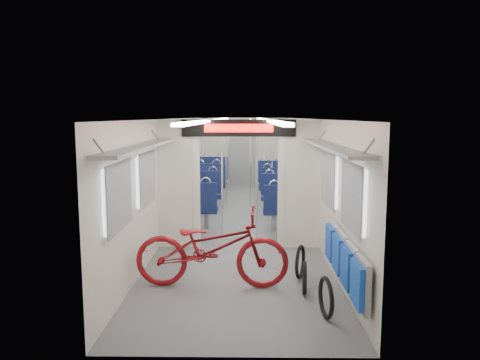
{
  "coord_description": "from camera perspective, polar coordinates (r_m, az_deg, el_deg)",
  "views": [
    {
      "loc": [
        0.14,
        -10.32,
        2.36
      ],
      "look_at": [
        0.02,
        -1.89,
        1.2
      ],
      "focal_mm": 35.0,
      "sensor_mm": 36.0,
      "label": 1
    }
  ],
  "objects": [
    {
      "name": "stanchion_far_left",
      "position": [
        12.46,
        -1.68,
        2.23
      ],
      "size": [
        0.05,
        0.05,
        2.3
      ],
      "primitive_type": "cylinder",
      "color": "silver",
      "rests_on": "ground"
    },
    {
      "name": "seat_bay_near_left",
      "position": [
        10.7,
        -4.97,
        -1.94
      ],
      "size": [
        0.93,
        2.14,
        1.12
      ],
      "color": "#0E163E",
      "rests_on": "ground"
    },
    {
      "name": "seat_bay_far_left",
      "position": [
        14.23,
        -3.53,
        0.57
      ],
      "size": [
        0.96,
        2.29,
        1.17
      ],
      "color": "#0E163E",
      "rests_on": "ground"
    },
    {
      "name": "bicycle",
      "position": [
        6.52,
        -3.47,
        -8.23
      ],
      "size": [
        2.15,
        0.82,
        1.11
      ],
      "primitive_type": "imported",
      "rotation": [
        0.0,
        0.0,
        1.53
      ],
      "color": "maroon",
      "rests_on": "ground"
    },
    {
      "name": "stanchion_near_left",
      "position": [
        9.05,
        -2.19,
        0.13
      ],
      "size": [
        0.04,
        0.04,
        2.3
      ],
      "primitive_type": "cylinder",
      "color": "silver",
      "rests_on": "ground"
    },
    {
      "name": "stanchion_far_right",
      "position": [
        12.13,
        1.29,
        2.09
      ],
      "size": [
        0.05,
        0.05,
        2.3
      ],
      "primitive_type": "cylinder",
      "color": "silver",
      "rests_on": "ground"
    },
    {
      "name": "flip_bench",
      "position": [
        6.02,
        12.6,
        -9.57
      ],
      "size": [
        0.12,
        2.14,
        0.55
      ],
      "color": "gray",
      "rests_on": "carriage"
    },
    {
      "name": "stanchion_near_right",
      "position": [
        8.91,
        2.06,
        0.0
      ],
      "size": [
        0.04,
        0.04,
        2.3
      ],
      "primitive_type": "cylinder",
      "color": "silver",
      "rests_on": "ground"
    },
    {
      "name": "bike_hoop_c",
      "position": [
        6.98,
        7.34,
        -10.06
      ],
      "size": [
        0.21,
        0.48,
        0.5
      ],
      "primitive_type": "torus",
      "rotation": [
        1.57,
        0.0,
        1.23
      ],
      "color": "black",
      "rests_on": "ground"
    },
    {
      "name": "bike_hoop_a",
      "position": [
        5.74,
        10.43,
        -14.15
      ],
      "size": [
        0.12,
        0.5,
        0.5
      ],
      "primitive_type": "torus",
      "rotation": [
        1.57,
        0.0,
        1.71
      ],
      "color": "black",
      "rests_on": "ground"
    },
    {
      "name": "carriage",
      "position": [
        10.09,
        0.02,
        2.93
      ],
      "size": [
        12.0,
        12.02,
        2.31
      ],
      "color": "#515456",
      "rests_on": "ground"
    },
    {
      "name": "bike_hoop_b",
      "position": [
        6.41,
        7.87,
        -11.93
      ],
      "size": [
        0.09,
        0.45,
        0.45
      ],
      "primitive_type": "torus",
      "rotation": [
        1.57,
        0.0,
        1.47
      ],
      "color": "black",
      "rests_on": "ground"
    },
    {
      "name": "seat_bay_far_right",
      "position": [
        13.64,
        4.15,
        0.13
      ],
      "size": [
        0.91,
        2.07,
        1.1
      ],
      "color": "#0E163E",
      "rests_on": "ground"
    },
    {
      "name": "seat_bay_near_right",
      "position": [
        10.52,
        5.14,
        -2.22
      ],
      "size": [
        0.89,
        2.0,
        1.08
      ],
      "color": "#0E163E",
      "rests_on": "ground"
    }
  ]
}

